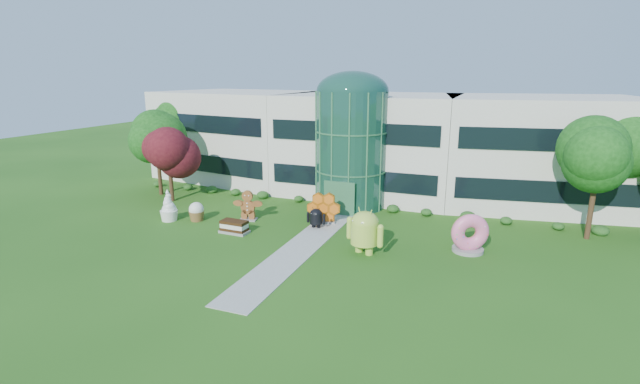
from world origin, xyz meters
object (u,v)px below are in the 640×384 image
at_px(android_black, 316,217).
at_px(donut, 469,232).
at_px(android_green, 365,229).
at_px(gingerbread, 248,205).

bearing_deg(android_black, donut, -3.15).
bearing_deg(android_green, donut, 43.38).
distance_m(donut, gingerbread, 16.66).
distance_m(android_green, android_black, 5.91).
xyz_separation_m(android_black, donut, (10.95, -0.75, 0.42)).
height_order(android_green, android_black, android_green).
distance_m(android_green, gingerbread, 10.96).
xyz_separation_m(donut, gingerbread, (-16.65, 0.61, -0.09)).
bearing_deg(donut, android_green, 178.13).
relative_size(android_green, android_black, 1.87).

